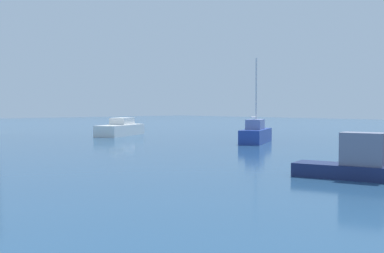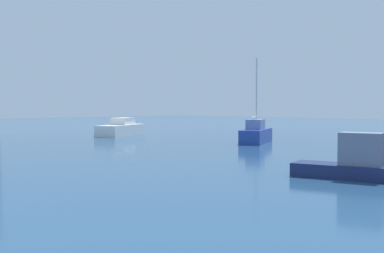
{
  "view_description": "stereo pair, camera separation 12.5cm",
  "coord_description": "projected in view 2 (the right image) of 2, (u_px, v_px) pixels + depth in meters",
  "views": [
    {
      "loc": [
        1.97,
        -3.78,
        2.66
      ],
      "look_at": [
        22.06,
        17.48,
        1.42
      ],
      "focal_mm": 44.86,
      "sensor_mm": 36.0,
      "label": 1
    },
    {
      "loc": [
        2.07,
        -3.87,
        2.66
      ],
      "look_at": [
        22.06,
        17.48,
        1.42
      ],
      "focal_mm": 44.86,
      "sensor_mm": 36.0,
      "label": 2
    }
  ],
  "objects": [
    {
      "name": "water",
      "position": [
        67.0,
        155.0,
        26.35
      ],
      "size": [
        160.0,
        160.0,
        0.0
      ],
      "primitive_type": "plane",
      "color": "navy",
      "rests_on": "ground"
    },
    {
      "name": "sailboat_blue_mid_harbor",
      "position": [
        256.0,
        134.0,
        34.86
      ],
      "size": [
        5.16,
        3.66,
        6.15
      ],
      "color": "#233D93",
      "rests_on": "water"
    },
    {
      "name": "motorboat_navy_distant_north",
      "position": [
        354.0,
        163.0,
        17.52
      ],
      "size": [
        2.35,
        4.27,
        1.71
      ],
      "color": "#19234C",
      "rests_on": "water"
    },
    {
      "name": "motorboat_white_far_left",
      "position": [
        121.0,
        129.0,
        43.6
      ],
      "size": [
        6.36,
        4.68,
        1.6
      ],
      "color": "white",
      "rests_on": "water"
    }
  ]
}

